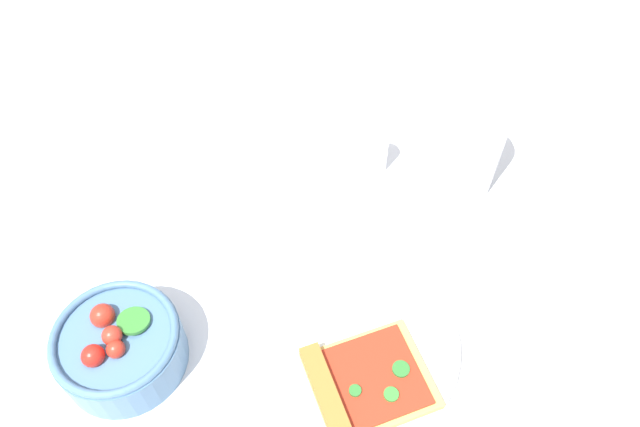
{
  "coord_description": "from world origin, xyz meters",
  "views": [
    {
      "loc": [
        -0.32,
        -0.06,
        0.59
      ],
      "look_at": [
        0.1,
        0.04,
        0.03
      ],
      "focal_mm": 34.27,
      "sensor_mm": 36.0,
      "label": 1
    }
  ],
  "objects": [
    {
      "name": "ground_plane",
      "position": [
        0.0,
        0.0,
        0.0
      ],
      "size": [
        2.4,
        2.4,
        0.0
      ],
      "primitive_type": "plane",
      "color": "silver",
      "rests_on": "ground"
    },
    {
      "name": "plate",
      "position": [
        -0.04,
        -0.03,
        0.01
      ],
      "size": [
        0.22,
        0.22,
        0.01
      ],
      "primitive_type": "cylinder",
      "color": "silver",
      "rests_on": "ground_plane"
    },
    {
      "name": "pizza_slice_main",
      "position": [
        -0.08,
        -0.05,
        0.02
      ],
      "size": [
        0.14,
        0.15,
        0.02
      ],
      "color": "#E5B256",
      "rests_on": "plate"
    },
    {
      "name": "salad_bowl",
      "position": [
        -0.1,
        0.19,
        0.03
      ],
      "size": [
        0.13,
        0.13,
        0.07
      ],
      "color": "#4C7299",
      "rests_on": "ground_plane"
    },
    {
      "name": "soda_glass",
      "position": [
        0.22,
        -0.12,
        0.06
      ],
      "size": [
        0.08,
        0.08,
        0.12
      ],
      "color": "silver",
      "rests_on": "ground_plane"
    },
    {
      "name": "paper_napkin",
      "position": [
        0.23,
        0.15,
        0.0
      ],
      "size": [
        0.17,
        0.17,
        0.0
      ],
      "primitive_type": "cube",
      "rotation": [
        0.0,
        0.0,
        0.27
      ],
      "color": "silver",
      "rests_on": "ground_plane"
    },
    {
      "name": "pepper_shaker",
      "position": [
        0.22,
        -0.01,
        0.04
      ],
      "size": [
        0.03,
        0.03,
        0.07
      ],
      "color": "silver",
      "rests_on": "ground_plane"
    }
  ]
}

